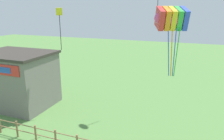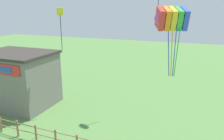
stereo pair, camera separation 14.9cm
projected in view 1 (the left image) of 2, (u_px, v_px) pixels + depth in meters
name	position (u px, v px, depth m)	size (l,w,h in m)	color
seaside_building	(17.00, 79.00, 21.06)	(6.88, 5.18, 5.23)	slate
kite_rainbow_parafoil	(172.00, 19.00, 13.29)	(2.53, 2.18, 4.40)	#E54C8C
kite_yellow_diamond	(60.00, 22.00, 18.07)	(0.65, 0.63, 3.47)	yellow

